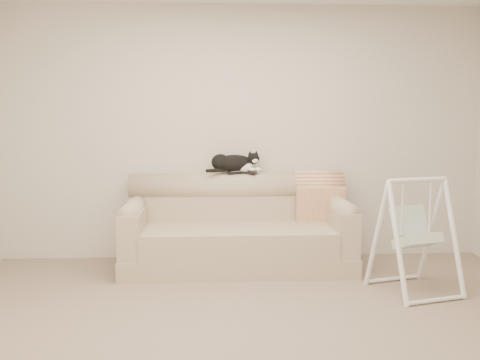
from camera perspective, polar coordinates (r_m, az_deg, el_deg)
The scene contains 8 objects.
ground_plane at distance 3.84m, azimuth 1.91°, elevation -15.66°, with size 5.00×5.00×0.00m, color #74604E.
room_shell at distance 3.56m, azimuth 2.01°, elevation 7.74°, with size 5.04×4.04×2.60m.
sofa at distance 5.28m, azimuth -0.28°, elevation -5.47°, with size 2.20×0.93×0.90m.
remote_a at distance 5.41m, azimuth -0.42°, elevation 0.82°, with size 0.19×0.09×0.03m.
remote_b at distance 5.42m, azimuth 0.90°, elevation 0.80°, with size 0.17×0.13×0.02m.
tuxedo_cat at distance 5.42m, azimuth -0.65°, elevation 1.84°, with size 0.57×0.29×0.22m.
throw_blanket at distance 5.54m, azimuth 8.35°, elevation -1.03°, with size 0.49×0.38×0.58m.
baby_swing at distance 4.72m, azimuth 18.14°, elevation -5.59°, with size 0.74×0.77×0.98m.
Camera 1 is at (-0.30, -3.54, 1.46)m, focal length 40.00 mm.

